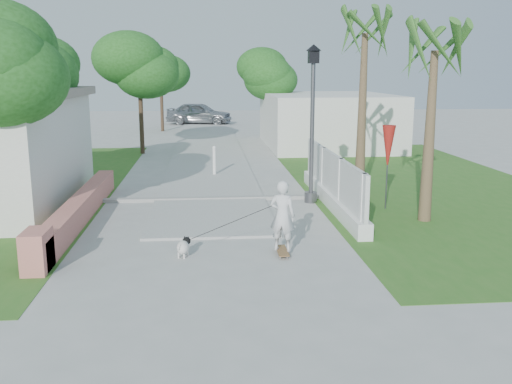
{
  "coord_description": "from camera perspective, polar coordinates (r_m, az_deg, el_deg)",
  "views": [
    {
      "loc": [
        -0.09,
        -10.37,
        3.72
      ],
      "look_at": [
        0.99,
        1.9,
        1.1
      ],
      "focal_mm": 40.0,
      "sensor_mm": 36.0,
      "label": 1
    }
  ],
  "objects": [
    {
      "name": "grass_right",
      "position": [
        20.04,
        15.77,
        0.87
      ],
      "size": [
        8.0,
        20.0,
        0.01
      ],
      "primitive_type": "cube",
      "color": "#326921",
      "rests_on": "ground"
    },
    {
      "name": "patio_umbrella",
      "position": [
        15.79,
        13.08,
        4.29
      ],
      "size": [
        0.36,
        0.36,
        2.3
      ],
      "color": "#59595E",
      "rests_on": "ground"
    },
    {
      "name": "lattice_fence",
      "position": [
        16.08,
        7.59,
        0.51
      ],
      "size": [
        0.35,
        7.0,
        1.5
      ],
      "color": "white",
      "rests_on": "ground"
    },
    {
      "name": "street_lamp",
      "position": [
        16.2,
        5.65,
        7.37
      ],
      "size": [
        0.44,
        0.44,
        4.44
      ],
      "color": "#59595E",
      "rests_on": "ground"
    },
    {
      "name": "tree_left_near",
      "position": [
        14.05,
        -23.75,
        11.43
      ],
      "size": [
        3.6,
        3.6,
        5.28
      ],
      "color": "#4C3826",
      "rests_on": "ground"
    },
    {
      "name": "tree_path_far",
      "position": [
        36.45,
        -9.49,
        12.0
      ],
      "size": [
        3.2,
        3.2,
        5.17
      ],
      "color": "#4C3826",
      "rests_on": "ground"
    },
    {
      "name": "tree_path_right",
      "position": [
        30.53,
        1.2,
        11.58
      ],
      "size": [
        3.0,
        3.0,
        4.79
      ],
      "color": "#4C3826",
      "rests_on": "ground"
    },
    {
      "name": "tree_path_left",
      "position": [
        26.51,
        -11.57,
        11.99
      ],
      "size": [
        3.4,
        3.4,
        5.23
      ],
      "color": "#4C3826",
      "rests_on": "ground"
    },
    {
      "name": "palm_far",
      "position": [
        17.53,
        10.82,
        14.3
      ],
      "size": [
        1.8,
        1.8,
        5.3
      ],
      "color": "brown",
      "rests_on": "ground"
    },
    {
      "name": "path_strip",
      "position": [
        30.59,
        -4.86,
        5.04
      ],
      "size": [
        3.2,
        36.0,
        0.06
      ],
      "primitive_type": "cube",
      "color": "#B7B7B2",
      "rests_on": "ground"
    },
    {
      "name": "pink_wall",
      "position": [
        14.69,
        -17.53,
        -1.98
      ],
      "size": [
        0.45,
        8.2,
        0.8
      ],
      "color": "tan",
      "rests_on": "ground"
    },
    {
      "name": "dog",
      "position": [
        11.77,
        -7.25,
        -5.43
      ],
      "size": [
        0.38,
        0.55,
        0.39
      ],
      "rotation": [
        0.0,
        0.0,
        -0.34
      ],
      "color": "silver",
      "rests_on": "ground"
    },
    {
      "name": "palm_near",
      "position": [
        14.64,
        17.39,
        12.39
      ],
      "size": [
        1.8,
        1.8,
        4.7
      ],
      "color": "brown",
      "rests_on": "ground"
    },
    {
      "name": "ground",
      "position": [
        11.02,
        -4.32,
        -7.76
      ],
      "size": [
        90.0,
        90.0,
        0.0
      ],
      "primitive_type": "plane",
      "color": "#B7B7B2",
      "rests_on": "ground"
    },
    {
      "name": "building_right",
      "position": [
        29.12,
        7.1,
        7.15
      ],
      "size": [
        6.0,
        8.0,
        2.6
      ],
      "primitive_type": "cube",
      "color": "silver",
      "rests_on": "ground"
    },
    {
      "name": "tree_left_mid",
      "position": [
        19.61,
        -21.39,
        10.55
      ],
      "size": [
        3.2,
        3.2,
        4.85
      ],
      "color": "#4C3826",
      "rests_on": "ground"
    },
    {
      "name": "parked_car",
      "position": [
        41.03,
        -5.7,
        7.84
      ],
      "size": [
        4.89,
        2.91,
        1.56
      ],
      "primitive_type": "imported",
      "rotation": [
        0.0,
        0.0,
        1.32
      ],
      "color": "#999CA0",
      "rests_on": "ground"
    },
    {
      "name": "skateboarder",
      "position": [
        11.67,
        0.17,
        -2.76
      ],
      "size": [
        2.35,
        0.79,
        1.56
      ],
      "rotation": [
        0.0,
        0.0,
        2.76
      ],
      "color": "olive",
      "rests_on": "ground"
    },
    {
      "name": "bollard",
      "position": [
        20.61,
        -4.19,
        3.22
      ],
      "size": [
        0.14,
        0.14,
        1.09
      ],
      "color": "white",
      "rests_on": "ground"
    },
    {
      "name": "curb",
      "position": [
        16.78,
        -4.62,
        -0.67
      ],
      "size": [
        6.5,
        0.25,
        0.1
      ],
      "primitive_type": "cube",
      "color": "#999993",
      "rests_on": "ground"
    }
  ]
}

